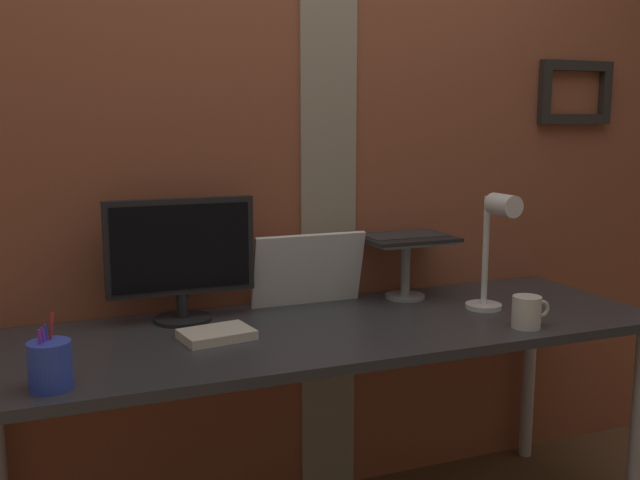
{
  "coord_description": "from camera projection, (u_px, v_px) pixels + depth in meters",
  "views": [
    {
      "loc": [
        -0.78,
        -1.97,
        1.35
      ],
      "look_at": [
        0.05,
        0.1,
        0.98
      ],
      "focal_mm": 40.52,
      "sensor_mm": 36.0,
      "label": 1
    }
  ],
  "objects": [
    {
      "name": "paper_clutter_stack",
      "position": [
        216.0,
        334.0,
        2.08
      ],
      "size": [
        0.22,
        0.17,
        0.03
      ],
      "primitive_type": "cube",
      "rotation": [
        0.0,
        0.0,
        0.15
      ],
      "color": "silver",
      "rests_on": "desk"
    },
    {
      "name": "whiteboard_panel",
      "position": [
        309.0,
        270.0,
        2.43
      ],
      "size": [
        0.39,
        0.08,
        0.25
      ],
      "primitive_type": "cube",
      "rotation": [
        0.25,
        0.0,
        0.0
      ],
      "color": "white",
      "rests_on": "desk"
    },
    {
      "name": "desk_lamp",
      "position": [
        495.0,
        239.0,
        2.32
      ],
      "size": [
        0.12,
        0.2,
        0.39
      ],
      "color": "white",
      "rests_on": "desk"
    },
    {
      "name": "coffee_mug",
      "position": [
        527.0,
        312.0,
        2.18
      ],
      "size": [
        0.13,
        0.09,
        0.1
      ],
      "color": "silver",
      "rests_on": "desk"
    },
    {
      "name": "desk",
      "position": [
        332.0,
        346.0,
        2.22
      ],
      "size": [
        2.07,
        0.68,
        0.73
      ],
      "color": "#333338",
      "rests_on": "ground_plane"
    },
    {
      "name": "laptop",
      "position": [
        397.0,
        220.0,
        2.57
      ],
      "size": [
        0.32,
        0.3,
        0.23
      ],
      "color": "black",
      "rests_on": "laptop_stand"
    },
    {
      "name": "monitor",
      "position": [
        181.0,
        252.0,
        2.22
      ],
      "size": [
        0.46,
        0.18,
        0.39
      ],
      "color": "black",
      "rests_on": "desk"
    },
    {
      "name": "pen_cup",
      "position": [
        50.0,
        365.0,
        1.68
      ],
      "size": [
        0.1,
        0.1,
        0.18
      ],
      "color": "blue",
      "rests_on": "desk"
    },
    {
      "name": "brick_wall_back",
      "position": [
        274.0,
        149.0,
        2.47
      ],
      "size": [
        3.36,
        0.16,
        2.51
      ],
      "color": "brown",
      "rests_on": "ground_plane"
    },
    {
      "name": "laptop_stand",
      "position": [
        406.0,
        259.0,
        2.53
      ],
      "size": [
        0.28,
        0.22,
        0.21
      ],
      "color": "gray",
      "rests_on": "desk"
    }
  ]
}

